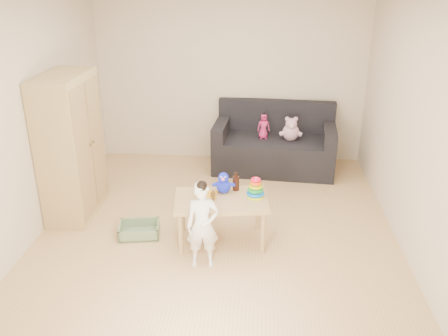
# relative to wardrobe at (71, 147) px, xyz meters

# --- Properties ---
(room) EXTENTS (4.50, 4.50, 4.50)m
(room) POSITION_rel_wardrobe_xyz_m (1.75, -0.28, 0.45)
(room) COLOR tan
(room) RESTS_ON ground
(wardrobe) EXTENTS (0.47, 0.95, 1.70)m
(wardrobe) POSITION_rel_wardrobe_xyz_m (0.00, 0.00, 0.00)
(wardrobe) COLOR tan
(wardrobe) RESTS_ON ground
(sofa) EXTENTS (1.80, 1.01, 0.49)m
(sofa) POSITION_rel_wardrobe_xyz_m (2.42, 1.50, -0.61)
(sofa) COLOR black
(sofa) RESTS_ON ground
(play_table) EXTENTS (1.05, 0.73, 0.52)m
(play_table) POSITION_rel_wardrobe_xyz_m (1.81, -0.56, -0.59)
(play_table) COLOR tan
(play_table) RESTS_ON ground
(storage_bin) EXTENTS (0.49, 0.40, 0.13)m
(storage_bin) POSITION_rel_wardrobe_xyz_m (0.88, -0.50, -0.78)
(storage_bin) COLOR gray
(storage_bin) RESTS_ON ground
(toddler) EXTENTS (0.35, 0.26, 0.88)m
(toddler) POSITION_rel_wardrobe_xyz_m (1.67, -1.01, -0.41)
(toddler) COLOR white
(toddler) RESTS_ON ground
(pink_bear) EXTENTS (0.30, 0.27, 0.29)m
(pink_bear) POSITION_rel_wardrobe_xyz_m (2.65, 1.44, -0.22)
(pink_bear) COLOR #D39BBA
(pink_bear) RESTS_ON sofa
(doll) EXTENTS (0.20, 0.15, 0.35)m
(doll) POSITION_rel_wardrobe_xyz_m (2.26, 1.49, -0.19)
(doll) COLOR #D32772
(doll) RESTS_ON sofa
(ring_stacker) EXTENTS (0.19, 0.19, 0.22)m
(ring_stacker) POSITION_rel_wardrobe_xyz_m (2.17, -0.48, -0.25)
(ring_stacker) COLOR #EBFF0D
(ring_stacker) RESTS_ON play_table
(brown_bottle) EXTENTS (0.07, 0.07, 0.21)m
(brown_bottle) POSITION_rel_wardrobe_xyz_m (1.96, -0.33, -0.25)
(brown_bottle) COLOR black
(brown_bottle) RESTS_ON play_table
(blue_plush) EXTENTS (0.24, 0.21, 0.24)m
(blue_plush) POSITION_rel_wardrobe_xyz_m (1.83, -0.40, -0.21)
(blue_plush) COLOR #1B2BF7
(blue_plush) RESTS_ON play_table
(wooden_figure) EXTENTS (0.06, 0.05, 0.12)m
(wooden_figure) POSITION_rel_wardrobe_xyz_m (1.73, -0.60, -0.27)
(wooden_figure) COLOR brown
(wooden_figure) RESTS_ON play_table
(yellow_book) EXTENTS (0.23, 0.23, 0.02)m
(yellow_book) POSITION_rel_wardrobe_xyz_m (1.65, -0.49, -0.33)
(yellow_book) COLOR #F3AA19
(yellow_book) RESTS_ON play_table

